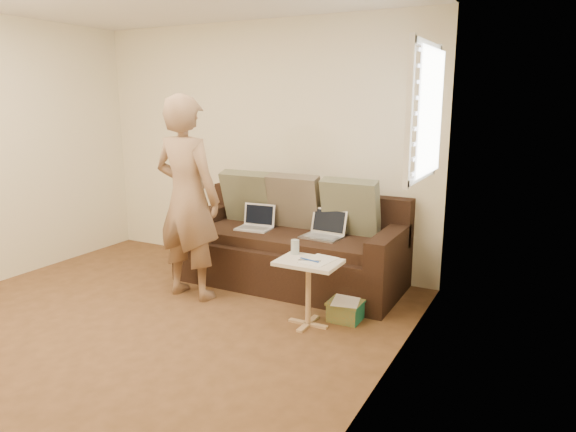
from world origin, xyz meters
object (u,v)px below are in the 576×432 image
(laptop_silver, at_px, (321,238))
(person, at_px, (187,198))
(sofa, at_px, (290,242))
(laptop_white, at_px, (254,229))
(side_table, at_px, (308,293))
(drinking_glass, at_px, (295,247))
(striped_box, at_px, (346,310))

(laptop_silver, xyz_separation_m, person, (-1.02, -0.68, 0.41))
(sofa, height_order, person, person)
(laptop_white, bearing_deg, laptop_silver, -3.67)
(laptop_white, bearing_deg, person, -118.37)
(side_table, bearing_deg, drinking_glass, 147.40)
(laptop_silver, bearing_deg, sofa, 178.13)
(laptop_silver, height_order, person, person)
(laptop_white, height_order, striped_box, laptop_white)
(person, distance_m, drinking_glass, 1.12)
(laptop_silver, relative_size, side_table, 0.67)
(person, xyz_separation_m, drinking_glass, (1.08, 0.02, -0.32))
(person, distance_m, striped_box, 1.72)
(laptop_white, distance_m, person, 0.83)
(laptop_silver, bearing_deg, side_table, -68.48)
(sofa, bearing_deg, laptop_white, -171.24)
(side_table, relative_size, striped_box, 1.99)
(sofa, distance_m, laptop_white, 0.40)
(sofa, relative_size, striped_box, 7.98)
(sofa, distance_m, striped_box, 1.06)
(laptop_white, bearing_deg, drinking_glass, -44.19)
(laptop_silver, distance_m, drinking_glass, 0.67)
(person, xyz_separation_m, side_table, (1.26, -0.09, -0.65))
(side_table, relative_size, drinking_glass, 4.57)
(side_table, distance_m, striped_box, 0.39)
(sofa, relative_size, person, 1.19)
(side_table, bearing_deg, striped_box, 45.54)
(sofa, xyz_separation_m, person, (-0.67, -0.73, 0.50))
(sofa, bearing_deg, laptop_silver, -6.55)
(sofa, xyz_separation_m, laptop_white, (-0.38, -0.06, 0.10))
(laptop_silver, xyz_separation_m, side_table, (0.23, -0.77, -0.25))
(person, xyz_separation_m, striped_box, (1.49, 0.15, -0.84))
(sofa, distance_m, drinking_glass, 0.83)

